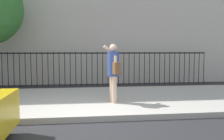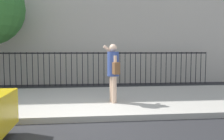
% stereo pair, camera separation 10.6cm
% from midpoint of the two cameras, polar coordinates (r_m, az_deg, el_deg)
% --- Properties ---
extents(ground_plane, '(60.00, 60.00, 0.00)m').
position_cam_midpoint_polar(ground_plane, '(5.81, -6.73, -12.30)').
color(ground_plane, '#28282B').
extents(sidewalk, '(28.00, 4.40, 0.15)m').
position_cam_midpoint_polar(sidewalk, '(7.92, -6.82, -7.11)').
color(sidewalk, '#B2ADA3').
rests_on(sidewalk, ground).
extents(iron_fence, '(12.03, 0.04, 1.60)m').
position_cam_midpoint_polar(iron_fence, '(11.48, -6.93, 1.34)').
color(iron_fence, black).
rests_on(iron_fence, ground).
extents(pedestrian_on_phone, '(0.51, 0.70, 1.72)m').
position_cam_midpoint_polar(pedestrian_on_phone, '(7.06, -0.07, 0.30)').
color(pedestrian_on_phone, beige).
rests_on(pedestrian_on_phone, sidewalk).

